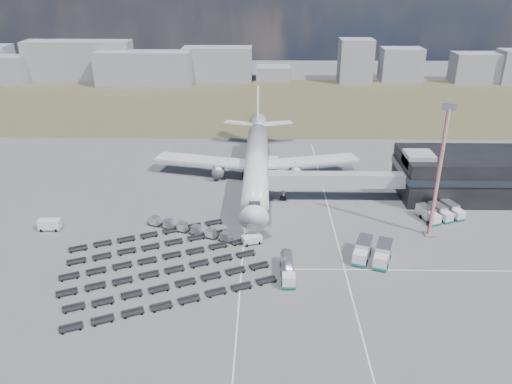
{
  "coord_description": "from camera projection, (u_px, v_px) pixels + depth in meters",
  "views": [
    {
      "loc": [
        1.78,
        -82.0,
        47.84
      ],
      "look_at": [
        0.12,
        15.94,
        4.0
      ],
      "focal_mm": 35.0,
      "sensor_mm": 36.0,
      "label": 1
    }
  ],
  "objects": [
    {
      "name": "terminal",
      "position": [
        466.0,
        174.0,
        113.39
      ],
      "size": [
        30.4,
        16.4,
        11.0
      ],
      "color": "black",
      "rests_on": "ground"
    },
    {
      "name": "service_trucks_far",
      "position": [
        440.0,
        212.0,
        104.42
      ],
      "size": [
        9.76,
        8.58,
        2.48
      ],
      "rotation": [
        0.0,
        0.0,
        0.35
      ],
      "color": "silver",
      "rests_on": "ground"
    },
    {
      "name": "catering_truck",
      "position": [
        272.0,
        166.0,
        128.64
      ],
      "size": [
        3.83,
        6.71,
        2.9
      ],
      "rotation": [
        0.0,
        0.0,
        -0.21
      ],
      "color": "silver",
      "rests_on": "ground"
    },
    {
      "name": "baggage_dollies",
      "position": [
        159.0,
        266.0,
        87.29
      ],
      "size": [
        40.43,
        36.16,
        0.8
      ],
      "rotation": [
        0.0,
        0.0,
        0.41
      ],
      "color": "black",
      "rests_on": "ground"
    },
    {
      "name": "ground",
      "position": [
        254.0,
        246.0,
        94.4
      ],
      "size": [
        420.0,
        420.0,
        0.0
      ],
      "primitive_type": "plane",
      "color": "#565659",
      "rests_on": "ground"
    },
    {
      "name": "skyline",
      "position": [
        206.0,
        64.0,
        229.44
      ],
      "size": [
        293.26,
        26.18,
        19.36
      ],
      "color": "gray",
      "rests_on": "ground"
    },
    {
      "name": "uld_row",
      "position": [
        189.0,
        228.0,
        98.53
      ],
      "size": [
        17.96,
        8.8,
        1.71
      ],
      "rotation": [
        0.0,
        0.0,
        -0.4
      ],
      "color": "black",
      "rests_on": "ground"
    },
    {
      "name": "jet_bridge",
      "position": [
        327.0,
        180.0,
        110.73
      ],
      "size": [
        30.3,
        3.8,
        7.05
      ],
      "color": "#939399",
      "rests_on": "ground"
    },
    {
      "name": "utility_van",
      "position": [
        50.0,
        225.0,
        99.66
      ],
      "size": [
        4.3,
        2.06,
        2.27
      ],
      "primitive_type": "cube",
      "rotation": [
        0.0,
        0.0,
        0.03
      ],
      "color": "silver",
      "rests_on": "ground"
    },
    {
      "name": "floodlight_mast",
      "position": [
        439.0,
        173.0,
        92.92
      ],
      "size": [
        2.51,
        2.03,
        26.32
      ],
      "rotation": [
        0.0,
        0.0,
        -0.32
      ],
      "color": "#B3261C",
      "rests_on": "ground"
    },
    {
      "name": "lane_markings",
      "position": [
        304.0,
        238.0,
        96.99
      ],
      "size": [
        47.12,
        110.0,
        0.01
      ],
      "color": "silver",
      "rests_on": "ground"
    },
    {
      "name": "fuel_tanker",
      "position": [
        288.0,
        268.0,
        84.58
      ],
      "size": [
        2.34,
        8.86,
        2.86
      ],
      "rotation": [
        0.0,
        0.0,
        0.01
      ],
      "color": "silver",
      "rests_on": "ground"
    },
    {
      "name": "airliner",
      "position": [
        257.0,
        160.0,
        121.79
      ],
      "size": [
        51.59,
        64.53,
        17.62
      ],
      "color": "silver",
      "rests_on": "ground"
    },
    {
      "name": "service_trucks_near",
      "position": [
        373.0,
        252.0,
        89.21
      ],
      "size": [
        8.25,
        8.97,
        2.94
      ],
      "rotation": [
        0.0,
        0.0,
        -0.35
      ],
      "color": "silver",
      "rests_on": "ground"
    },
    {
      "name": "grass_strip",
      "position": [
        260.0,
        103.0,
        194.79
      ],
      "size": [
        420.0,
        90.0,
        0.01
      ],
      "primitive_type": "cube",
      "color": "brown",
      "rests_on": "ground"
    },
    {
      "name": "pushback_tug",
      "position": [
        252.0,
        240.0,
        94.9
      ],
      "size": [
        4.09,
        3.2,
        1.59
      ],
      "primitive_type": "cube",
      "rotation": [
        0.0,
        0.0,
        0.38
      ],
      "color": "silver",
      "rests_on": "ground"
    }
  ]
}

